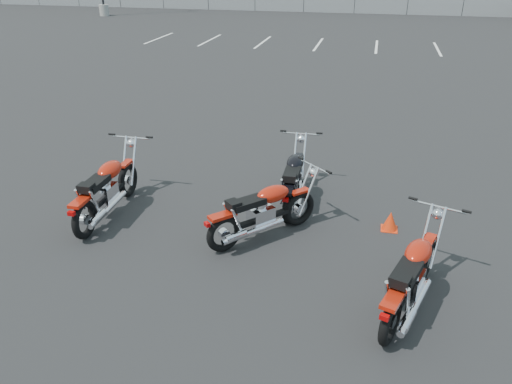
% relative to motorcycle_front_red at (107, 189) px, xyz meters
% --- Properties ---
extents(ground, '(120.00, 120.00, 0.00)m').
position_rel_motorcycle_front_red_xyz_m(ground, '(2.55, -0.32, -0.54)').
color(ground, black).
rests_on(ground, ground).
extents(motorcycle_front_red, '(0.94, 2.43, 1.19)m').
position_rel_motorcycle_front_red_xyz_m(motorcycle_front_red, '(0.00, 0.00, 0.00)').
color(motorcycle_front_red, black).
rests_on(motorcycle_front_red, ground).
extents(motorcycle_second_black, '(0.88, 2.27, 1.11)m').
position_rel_motorcycle_front_red_xyz_m(motorcycle_second_black, '(3.26, 1.29, -0.03)').
color(motorcycle_second_black, black).
rests_on(motorcycle_second_black, ground).
extents(motorcycle_third_red, '(1.86, 1.97, 1.12)m').
position_rel_motorcycle_front_red_xyz_m(motorcycle_third_red, '(2.97, -0.13, -0.03)').
color(motorcycle_third_red, black).
rests_on(motorcycle_third_red, ground).
extents(motorcycle_rear_red, '(1.23, 2.30, 1.14)m').
position_rel_motorcycle_front_red_xyz_m(motorcycle_rear_red, '(5.33, -1.52, -0.02)').
color(motorcycle_rear_red, black).
rests_on(motorcycle_rear_red, ground).
extents(training_cone_near, '(0.29, 0.29, 0.34)m').
position_rel_motorcycle_front_red_xyz_m(training_cone_near, '(5.10, 0.66, -0.37)').
color(training_cone_near, red).
rests_on(training_cone_near, ground).
extents(chainlink_fence, '(80.06, 0.06, 1.80)m').
position_rel_motorcycle_front_red_xyz_m(chainlink_fence, '(2.55, 34.68, 0.36)').
color(chainlink_fence, slate).
rests_on(chainlink_fence, ground).
extents(parking_line_stripes, '(15.12, 4.00, 0.01)m').
position_rel_motorcycle_front_red_xyz_m(parking_line_stripes, '(0.05, 19.68, -0.54)').
color(parking_line_stripes, silver).
rests_on(parking_line_stripes, ground).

